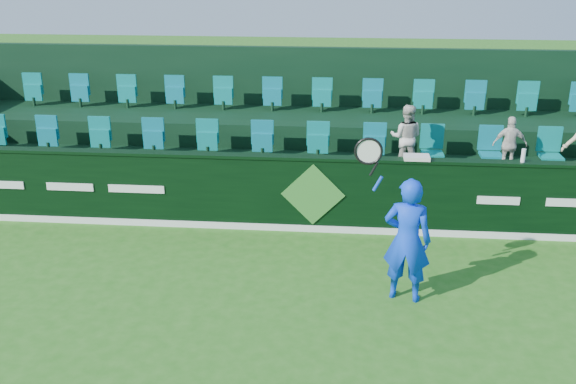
# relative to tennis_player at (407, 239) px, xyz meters

# --- Properties ---
(ground) EXTENTS (60.00, 60.00, 0.00)m
(ground) POSITION_rel_tennis_player_xyz_m (-1.39, -1.76, -0.91)
(ground) COLOR #246718
(ground) RESTS_ON ground
(sponsor_hoarding) EXTENTS (16.00, 0.25, 1.35)m
(sponsor_hoarding) POSITION_rel_tennis_player_xyz_m (-1.39, 2.24, -0.24)
(sponsor_hoarding) COLOR black
(sponsor_hoarding) RESTS_ON ground
(stand_tier_front) EXTENTS (16.00, 2.00, 0.80)m
(stand_tier_front) POSITION_rel_tennis_player_xyz_m (-1.39, 3.34, -0.51)
(stand_tier_front) COLOR black
(stand_tier_front) RESTS_ON ground
(stand_tier_back) EXTENTS (16.00, 1.80, 1.30)m
(stand_tier_back) POSITION_rel_tennis_player_xyz_m (-1.39, 5.24, -0.26)
(stand_tier_back) COLOR black
(stand_tier_back) RESTS_ON ground
(stand_rear) EXTENTS (16.00, 4.10, 2.60)m
(stand_rear) POSITION_rel_tennis_player_xyz_m (-1.39, 5.69, 0.30)
(stand_rear) COLOR black
(stand_rear) RESTS_ON ground
(seat_row_front) EXTENTS (13.50, 0.50, 0.60)m
(seat_row_front) POSITION_rel_tennis_player_xyz_m (-1.39, 3.74, 0.19)
(seat_row_front) COLOR #0B7E79
(seat_row_front) RESTS_ON stand_tier_front
(seat_row_back) EXTENTS (13.50, 0.50, 0.60)m
(seat_row_back) POSITION_rel_tennis_player_xyz_m (-1.39, 5.54, 0.69)
(seat_row_back) COLOR #0B7E79
(seat_row_back) RESTS_ON stand_tier_back
(tennis_player) EXTENTS (1.21, 0.56, 2.44)m
(tennis_player) POSITION_rel_tennis_player_xyz_m (0.00, 0.00, 0.00)
(tennis_player) COLOR #0D3EEB
(tennis_player) RESTS_ON ground
(spectator_left) EXTENTS (0.67, 0.57, 1.21)m
(spectator_left) POSITION_rel_tennis_player_xyz_m (0.24, 3.36, 0.49)
(spectator_left) COLOR beige
(spectator_left) RESTS_ON stand_tier_front
(spectator_middle) EXTENTS (0.62, 0.29, 1.03)m
(spectator_middle) POSITION_rel_tennis_player_xyz_m (2.10, 3.36, 0.40)
(spectator_middle) COLOR silver
(spectator_middle) RESTS_ON stand_tier_front
(towel) EXTENTS (0.43, 0.28, 0.06)m
(towel) POSITION_rel_tennis_player_xyz_m (0.32, 2.24, 0.47)
(towel) COLOR silver
(towel) RESTS_ON sponsor_hoarding
(drinks_bottle) EXTENTS (0.07, 0.07, 0.22)m
(drinks_bottle) POSITION_rel_tennis_player_xyz_m (2.04, 2.24, 0.55)
(drinks_bottle) COLOR white
(drinks_bottle) RESTS_ON sponsor_hoarding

